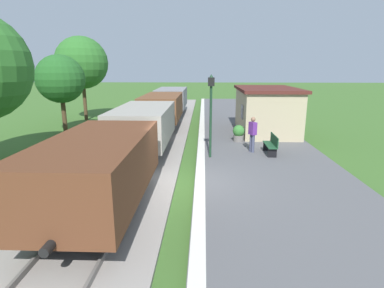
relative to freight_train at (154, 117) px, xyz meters
The scene contains 15 objects.
ground_plane 8.05m from the freight_train, 72.37° to the right, with size 160.00×160.00×0.00m, color #3D6628.
platform_slab 9.49m from the freight_train, 53.44° to the right, with size 6.00×60.00×0.25m, color #565659.
platform_edge_stripe 8.14m from the freight_train, 69.66° to the right, with size 0.36×60.00×0.01m, color silver.
track_ballast 7.67m from the freight_train, 90.00° to the right, with size 3.80×60.00×0.12m, color gray.
rail_near 7.68m from the freight_train, 84.55° to the right, with size 0.07×60.00×0.14m, color slate.
rail_far 7.68m from the freight_train, 95.45° to the right, with size 0.07×60.00×0.14m, color slate.
freight_train is the anchor object (origin of this frame).
station_hut 6.94m from the freight_train, 11.50° to the left, with size 3.50×5.80×2.78m.
bench_near_hut 7.21m from the freight_train, 31.57° to the right, with size 0.42×1.50×0.91m.
bench_down_platform 8.85m from the freight_train, 46.14° to the left, with size 0.42×1.50×0.91m.
person_waiting 6.28m from the freight_train, 33.21° to the right, with size 0.38×0.45×1.71m.
potted_planter 5.05m from the freight_train, 14.74° to the right, with size 0.64×0.64×0.92m.
lamp_post_near 5.63m from the freight_train, 53.82° to the right, with size 0.28×0.28×3.70m.
tree_trackside_far 6.66m from the freight_train, 166.23° to the left, with size 3.02×3.02×5.03m.
tree_field_left 10.08m from the freight_train, 134.97° to the left, with size 4.07×4.07×6.62m.
Camera 1 is at (0.50, -10.25, 4.23)m, focal length 28.58 mm.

